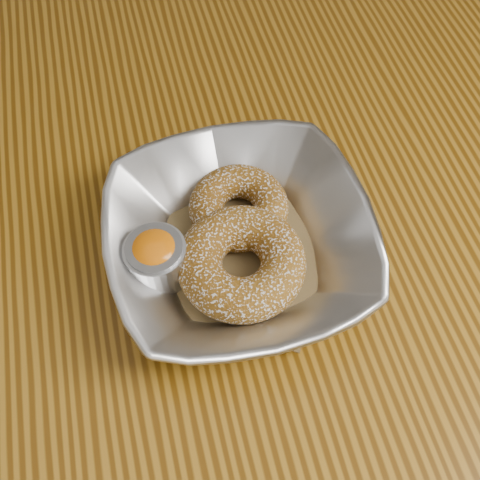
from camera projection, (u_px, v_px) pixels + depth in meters
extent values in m
plane|color=#565659|center=(261.00, 410.00, 1.17)|extent=(4.00, 4.00, 0.00)
cube|color=brown|center=(285.00, 214.00, 0.54)|extent=(1.20, 0.80, 0.04)
imported|color=#BABDC2|center=(240.00, 242.00, 0.47)|extent=(0.22, 0.22, 0.05)
cube|color=brown|center=(240.00, 253.00, 0.49)|extent=(0.20, 0.20, 0.00)
torus|color=brown|center=(239.00, 207.00, 0.49)|extent=(0.10, 0.10, 0.03)
torus|color=brown|center=(241.00, 263.00, 0.46)|extent=(0.12, 0.12, 0.04)
cylinder|color=#BABDC2|center=(157.00, 261.00, 0.46)|extent=(0.05, 0.05, 0.04)
cylinder|color=gray|center=(157.00, 259.00, 0.46)|extent=(0.05, 0.05, 0.04)
ellipsoid|color=orange|center=(155.00, 252.00, 0.45)|extent=(0.04, 0.04, 0.03)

